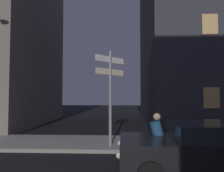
# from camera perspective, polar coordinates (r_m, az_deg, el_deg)

# --- Properties ---
(sidewalk_kerb) EXTENTS (40.00, 2.67, 0.14)m
(sidewalk_kerb) POSITION_cam_1_polar(r_m,az_deg,el_deg) (9.05, -0.48, -15.90)
(sidewalk_kerb) COLOR gray
(sidewalk_kerb) RESTS_ON ground_plane
(signpost) EXTENTS (1.09, 1.09, 3.80)m
(signpost) POSITION_cam_1_polar(r_m,az_deg,el_deg) (8.06, -0.50, -0.80)
(signpost) COLOR gray
(signpost) RESTS_ON sidewalk_kerb
(car_far_trailing) EXTENTS (4.33, 2.10, 1.40)m
(car_far_trailing) POSITION_cam_1_polar(r_m,az_deg,el_deg) (6.18, 23.93, -15.35)
(car_far_trailing) COLOR black
(car_far_trailing) RESTS_ON ground_plane
(cyclist) EXTENTS (1.82, 0.33, 1.61)m
(cyclist) POSITION_cam_1_polar(r_m,az_deg,el_deg) (6.36, 12.21, -15.29)
(cyclist) COLOR black
(cyclist) RESTS_ON ground_plane
(building_right_block) EXTENTS (8.47, 8.48, 13.65)m
(building_right_block) POSITION_cam_1_polar(r_m,az_deg,el_deg) (17.73, 23.56, 12.90)
(building_right_block) COLOR #383842
(building_right_block) RESTS_ON ground_plane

